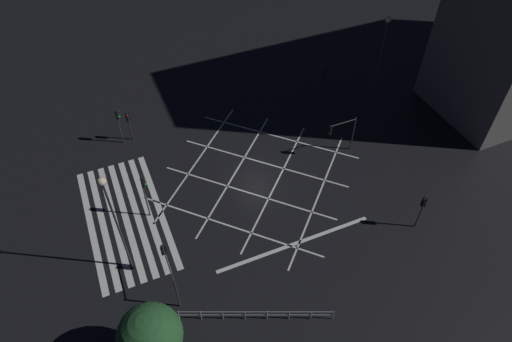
# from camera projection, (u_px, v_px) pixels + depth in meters

# --- Properties ---
(ground_plane) EXTENTS (200.00, 200.00, 0.00)m
(ground_plane) POSITION_uv_depth(u_px,v_px,m) (256.00, 177.00, 39.64)
(ground_plane) COLOR black
(road_markings) EXTENTS (19.09, 23.87, 0.01)m
(road_markings) POSITION_uv_depth(u_px,v_px,m) (172.00, 208.00, 37.27)
(road_markings) COLOR silver
(road_markings) RESTS_ON ground_plane
(traffic_light_nw_main) EXTENTS (2.66, 0.36, 4.53)m
(traffic_light_nw_main) POSITION_uv_depth(u_px,v_px,m) (319.00, 74.00, 44.58)
(traffic_light_nw_main) COLOR #2D2D30
(traffic_light_nw_main) RESTS_ON ground_plane
(traffic_light_median_north) EXTENTS (0.36, 2.69, 3.69)m
(traffic_light_median_north) POSITION_uv_depth(u_px,v_px,m) (340.00, 130.00, 39.76)
(traffic_light_median_north) COLOR #2D2D30
(traffic_light_median_north) RESTS_ON ground_plane
(traffic_light_median_south) EXTENTS (0.36, 0.39, 4.41)m
(traffic_light_median_south) POSITION_uv_depth(u_px,v_px,m) (144.00, 189.00, 34.50)
(traffic_light_median_south) COLOR #2D2D30
(traffic_light_median_south) RESTS_ON ground_plane
(traffic_light_sw_main) EXTENTS (0.39, 0.36, 3.21)m
(traffic_light_sw_main) POSITION_uv_depth(u_px,v_px,m) (129.00, 121.00, 41.30)
(traffic_light_sw_main) COLOR #2D2D30
(traffic_light_sw_main) RESTS_ON ground_plane
(traffic_light_se_main) EXTENTS (3.14, 0.36, 3.47)m
(traffic_light_se_main) POSITION_uv_depth(u_px,v_px,m) (168.00, 266.00, 30.52)
(traffic_light_se_main) COLOR #2D2D30
(traffic_light_se_main) RESTS_ON ground_plane
(traffic_light_sw_cross) EXTENTS (0.36, 0.39, 3.83)m
(traffic_light_sw_cross) POSITION_uv_depth(u_px,v_px,m) (118.00, 120.00, 40.74)
(traffic_light_sw_cross) COLOR #2D2D30
(traffic_light_sw_cross) RESTS_ON ground_plane
(traffic_light_ne_cross) EXTENTS (0.36, 0.39, 3.56)m
(traffic_light_ne_cross) POSITION_uv_depth(u_px,v_px,m) (422.00, 206.00, 34.11)
(traffic_light_ne_cross) COLOR #2D2D30
(traffic_light_ne_cross) RESTS_ON ground_plane
(street_lamp_east) EXTENTS (0.54, 0.54, 9.43)m
(street_lamp_east) POSITION_uv_depth(u_px,v_px,m) (111.00, 208.00, 28.67)
(street_lamp_east) COLOR #2D2D30
(street_lamp_east) RESTS_ON ground_plane
(street_lamp_west) EXTENTS (0.56, 0.56, 9.67)m
(street_lamp_west) POSITION_uv_depth(u_px,v_px,m) (383.00, 44.00, 41.62)
(street_lamp_west) COLOR #2D2D30
(street_lamp_west) RESTS_ON ground_plane
(street_tree_near) EXTENTS (3.79, 3.79, 5.80)m
(street_tree_near) POSITION_uv_depth(u_px,v_px,m) (150.00, 336.00, 25.83)
(street_tree_near) COLOR brown
(street_tree_near) RESTS_ON ground_plane
(pedestrian_railing) EXTENTS (4.07, 9.50, 1.05)m
(pedestrian_railing) POSITION_uv_depth(u_px,v_px,m) (256.00, 314.00, 30.16)
(pedestrian_railing) COLOR #B7B7BC
(pedestrian_railing) RESTS_ON ground_plane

